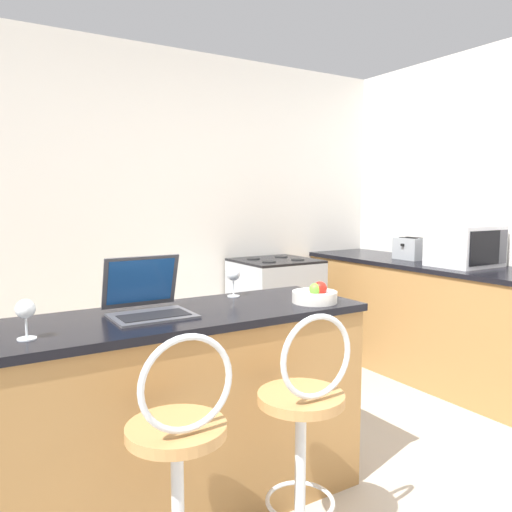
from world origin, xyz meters
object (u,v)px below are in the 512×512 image
object	(u,v)px
microwave	(465,246)
wine_glass_short	(233,276)
laptop	(147,300)
toaster	(411,249)
bar_stool_far	(303,445)
stove_range	(275,313)
fruit_bowl	(315,295)
wine_glass_tall	(25,311)
bar_stool_near	(179,484)

from	to	relation	value
microwave	wine_glass_short	size ratio (longest dim) A/B	3.22
laptop	toaster	world-z (taller)	laptop
laptop	bar_stool_far	bearing A→B (deg)	-54.88
wine_glass_short	microwave	bearing A→B (deg)	3.64
stove_range	fruit_bowl	xyz separation A→B (m)	(-0.82, -1.57, 0.50)
microwave	toaster	xyz separation A→B (m)	(-0.00, 0.51, -0.06)
wine_glass_tall	toaster	bearing A→B (deg)	17.28
microwave	fruit_bowl	bearing A→B (deg)	-165.17
bar_stool_near	fruit_bowl	distance (m)	1.08
laptop	wine_glass_short	distance (m)	0.54
stove_range	wine_glass_short	world-z (taller)	wine_glass_short
laptop	wine_glass_short	bearing A→B (deg)	16.71
bar_stool_near	laptop	bearing A→B (deg)	79.69
bar_stool_near	toaster	size ratio (longest dim) A/B	4.17
bar_stool_far	microwave	distance (m)	2.41
laptop	microwave	size ratio (longest dim) A/B	0.70
fruit_bowl	wine_glass_short	xyz separation A→B (m)	(-0.26, 0.34, 0.07)
fruit_bowl	wine_glass_short	distance (m)	0.44
bar_stool_far	stove_range	distance (m)	2.30
toaster	wine_glass_short	size ratio (longest dim) A/B	1.62
bar_stool_near	wine_glass_tall	distance (m)	0.81
fruit_bowl	wine_glass_tall	xyz separation A→B (m)	(-1.28, 0.04, 0.07)
microwave	stove_range	bearing A→B (deg)	131.57
laptop	toaster	xyz separation A→B (m)	(2.57, 0.80, 0.03)
bar_stool_near	toaster	world-z (taller)	toaster
microwave	wine_glass_tall	size ratio (longest dim) A/B	3.29
fruit_bowl	toaster	bearing A→B (deg)	28.91
fruit_bowl	wine_glass_tall	size ratio (longest dim) A/B	1.50
toaster	stove_range	bearing A→B (deg)	149.00
toaster	wine_glass_tall	bearing A→B (deg)	-162.72
stove_range	wine_glass_short	size ratio (longest dim) A/B	6.27
fruit_bowl	stove_range	bearing A→B (deg)	62.41
bar_stool_near	laptop	xyz separation A→B (m)	(0.11, 0.58, 0.52)
bar_stool_near	microwave	world-z (taller)	microwave
microwave	stove_range	world-z (taller)	microwave
bar_stool_far	laptop	size ratio (longest dim) A/B	2.98
fruit_bowl	wine_glass_tall	world-z (taller)	wine_glass_tall
microwave	wine_glass_tall	distance (m)	3.10
toaster	bar_stool_near	bearing A→B (deg)	-152.64
microwave	toaster	bearing A→B (deg)	90.31
laptop	wine_glass_tall	xyz separation A→B (m)	(-0.50, -0.15, 0.04)
laptop	microwave	bearing A→B (deg)	6.33
wine_glass_tall	wine_glass_short	world-z (taller)	wine_glass_short
bar_stool_near	fruit_bowl	xyz separation A→B (m)	(0.88, 0.39, 0.49)
microwave	wine_glass_short	xyz separation A→B (m)	(-2.06, -0.13, -0.05)
bar_stool_far	laptop	distance (m)	0.88
toaster	wine_glass_short	world-z (taller)	toaster
laptop	stove_range	world-z (taller)	laptop
bar_stool_near	stove_range	distance (m)	2.60
toaster	wine_glass_short	xyz separation A→B (m)	(-2.06, -0.65, 0.02)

